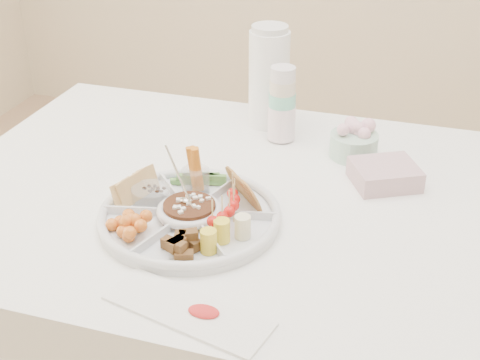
% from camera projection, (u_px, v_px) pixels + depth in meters
% --- Properties ---
extents(dining_table, '(1.52, 1.02, 0.76)m').
position_uv_depth(dining_table, '(262.00, 325.00, 1.69)').
color(dining_table, white).
rests_on(dining_table, floor).
extents(party_tray, '(0.46, 0.46, 0.04)m').
position_uv_depth(party_tray, '(190.00, 213.00, 1.41)').
color(party_tray, silver).
rests_on(party_tray, dining_table).
extents(bean_dip, '(0.13, 0.13, 0.04)m').
position_uv_depth(bean_dip, '(189.00, 210.00, 1.40)').
color(bean_dip, black).
rests_on(bean_dip, party_tray).
extents(tortillas, '(0.12, 0.12, 0.06)m').
position_uv_depth(tortillas, '(245.00, 191.00, 1.44)').
color(tortillas, brown).
rests_on(tortillas, party_tray).
extents(carrot_cucumber, '(0.15, 0.15, 0.11)m').
position_uv_depth(carrot_cucumber, '(197.00, 167.00, 1.50)').
color(carrot_cucumber, orange).
rests_on(carrot_cucumber, party_tray).
extents(pita_raisins, '(0.14, 0.14, 0.06)m').
position_uv_depth(pita_raisins, '(142.00, 187.00, 1.46)').
color(pita_raisins, '#D7B366').
rests_on(pita_raisins, party_tray).
extents(cherries, '(0.14, 0.14, 0.05)m').
position_uv_depth(cherries, '(130.00, 223.00, 1.35)').
color(cherries, orange).
rests_on(cherries, party_tray).
extents(granola_chunks, '(0.11, 0.11, 0.04)m').
position_uv_depth(granola_chunks, '(180.00, 243.00, 1.29)').
color(granola_chunks, brown).
rests_on(granola_chunks, party_tray).
extents(banana_tomato, '(0.13, 0.13, 0.09)m').
position_uv_depth(banana_tomato, '(241.00, 217.00, 1.32)').
color(banana_tomato, '#DBC387').
rests_on(banana_tomato, party_tray).
extents(cup_stack, '(0.08, 0.08, 0.20)m').
position_uv_depth(cup_stack, '(282.00, 104.00, 1.72)').
color(cup_stack, '#BAC0B9').
rests_on(cup_stack, dining_table).
extents(thermos, '(0.13, 0.13, 0.28)m').
position_uv_depth(thermos, '(269.00, 75.00, 1.79)').
color(thermos, white).
rests_on(thermos, dining_table).
extents(flower_bowl, '(0.15, 0.15, 0.09)m').
position_uv_depth(flower_bowl, '(354.00, 140.00, 1.66)').
color(flower_bowl, silver).
rests_on(flower_bowl, dining_table).
extents(napkin_stack, '(0.19, 0.18, 0.05)m').
position_uv_depth(napkin_stack, '(385.00, 174.00, 1.55)').
color(napkin_stack, '#C098A1').
rests_on(napkin_stack, dining_table).
extents(placemat, '(0.32, 0.17, 0.01)m').
position_uv_depth(placemat, '(188.00, 311.00, 1.16)').
color(placemat, white).
rests_on(placemat, dining_table).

